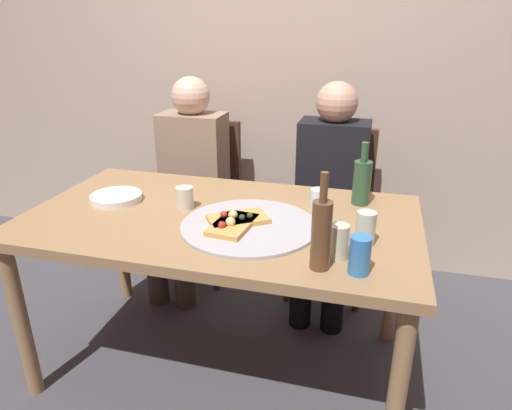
# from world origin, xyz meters

# --- Properties ---
(ground_plane) EXTENTS (8.00, 8.00, 0.00)m
(ground_plane) POSITION_xyz_m (0.00, 0.00, 0.00)
(ground_plane) COLOR #424247
(back_wall) EXTENTS (6.00, 0.10, 2.60)m
(back_wall) POSITION_xyz_m (0.00, 1.17, 1.30)
(back_wall) COLOR #BCA893
(back_wall) RESTS_ON ground_plane
(dining_table) EXTENTS (1.54, 0.86, 0.73)m
(dining_table) POSITION_xyz_m (0.00, 0.00, 0.65)
(dining_table) COLOR #99754C
(dining_table) RESTS_ON ground_plane
(pizza_tray) EXTENTS (0.51, 0.51, 0.01)m
(pizza_tray) POSITION_xyz_m (0.14, -0.08, 0.74)
(pizza_tray) COLOR #ADADB2
(pizza_tray) RESTS_ON dining_table
(pizza_slice_last) EXTENTS (0.25, 0.23, 0.05)m
(pizza_slice_last) POSITION_xyz_m (0.09, -0.06, 0.75)
(pizza_slice_last) COLOR tan
(pizza_slice_last) RESTS_ON pizza_tray
(pizza_slice_extra) EXTENTS (0.15, 0.23, 0.05)m
(pizza_slice_extra) POSITION_xyz_m (0.09, -0.12, 0.75)
(pizza_slice_extra) COLOR tan
(pizza_slice_extra) RESTS_ON pizza_tray
(wine_bottle) EXTENTS (0.07, 0.07, 0.26)m
(wine_bottle) POSITION_xyz_m (0.53, 0.27, 0.83)
(wine_bottle) COLOR #2D5133
(wine_bottle) RESTS_ON dining_table
(beer_bottle) EXTENTS (0.06, 0.06, 0.31)m
(beer_bottle) POSITION_xyz_m (0.43, -0.31, 0.85)
(beer_bottle) COLOR brown
(beer_bottle) RESTS_ON dining_table
(tumbler_near) EXTENTS (0.07, 0.07, 0.09)m
(tumbler_near) POSITION_xyz_m (-0.16, 0.03, 0.78)
(tumbler_near) COLOR beige
(tumbler_near) RESTS_ON dining_table
(tumbler_far) EXTENTS (0.07, 0.07, 0.12)m
(tumbler_far) POSITION_xyz_m (0.56, -0.10, 0.79)
(tumbler_far) COLOR #B7C6BC
(tumbler_far) RESTS_ON dining_table
(wine_glass) EXTENTS (0.07, 0.07, 0.09)m
(wine_glass) POSITION_xyz_m (0.36, 0.17, 0.77)
(wine_glass) COLOR silver
(wine_glass) RESTS_ON dining_table
(short_glass) EXTENTS (0.06, 0.06, 0.12)m
(short_glass) POSITION_xyz_m (0.48, -0.23, 0.79)
(short_glass) COLOR beige
(short_glass) RESTS_ON dining_table
(soda_can) EXTENTS (0.07, 0.07, 0.12)m
(soda_can) POSITION_xyz_m (0.55, -0.31, 0.79)
(soda_can) COLOR #337AC1
(soda_can) RESTS_ON dining_table
(plate_stack) EXTENTS (0.22, 0.22, 0.03)m
(plate_stack) POSITION_xyz_m (-0.48, 0.03, 0.74)
(plate_stack) COLOR white
(plate_stack) RESTS_ON dining_table
(chair_left) EXTENTS (0.44, 0.44, 0.90)m
(chair_left) POSITION_xyz_m (-0.43, 0.83, 0.51)
(chair_left) COLOR #472D1E
(chair_left) RESTS_ON ground_plane
(chair_right) EXTENTS (0.44, 0.44, 0.90)m
(chair_right) POSITION_xyz_m (0.36, 0.83, 0.51)
(chair_right) COLOR #472D1E
(chair_right) RESTS_ON ground_plane
(guest_in_sweater) EXTENTS (0.36, 0.56, 1.17)m
(guest_in_sweater) POSITION_xyz_m (-0.43, 0.68, 0.64)
(guest_in_sweater) COLOR #937A60
(guest_in_sweater) RESTS_ON ground_plane
(guest_in_beanie) EXTENTS (0.36, 0.56, 1.17)m
(guest_in_beanie) POSITION_xyz_m (0.36, 0.68, 0.64)
(guest_in_beanie) COLOR black
(guest_in_beanie) RESTS_ON ground_plane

